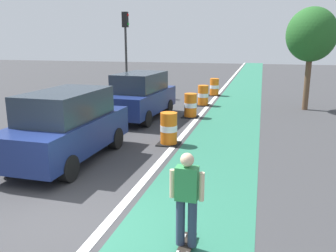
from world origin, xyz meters
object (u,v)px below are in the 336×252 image
street_tree_sidewalk (311,35)px  traffic_barrel_mid (191,106)px  parked_suv_nearest (68,126)px  traffic_barrel_back (203,96)px  skateboarder_on_lane (187,199)px  parked_suv_second (141,96)px  traffic_light_corner (126,39)px  traffic_barrel_front (169,129)px  traffic_barrel_far (214,87)px

street_tree_sidewalk → traffic_barrel_mid: bearing=-147.9°
parked_suv_nearest → traffic_barrel_back: size_ratio=4.24×
skateboarder_on_lane → traffic_barrel_mid: bearing=100.9°
parked_suv_second → street_tree_sidewalk: street_tree_sidewalk is taller
parked_suv_second → traffic_light_corner: traffic_light_corner is taller
skateboarder_on_lane → traffic_barrel_front: skateboarder_on_lane is taller
traffic_barrel_back → skateboarder_on_lane: bearing=-81.8°
traffic_barrel_mid → street_tree_sidewalk: bearing=32.1°
parked_suv_second → traffic_barrel_far: size_ratio=4.31×
parked_suv_second → street_tree_sidewalk: 8.84m
traffic_barrel_front → parked_suv_second: bearing=121.9°
traffic_barrel_front → street_tree_sidewalk: bearing=56.5°
parked_suv_second → traffic_barrel_back: 4.51m
traffic_light_corner → parked_suv_second: bearing=-63.5°
parked_suv_nearest → traffic_barrel_front: size_ratio=4.24×
skateboarder_on_lane → parked_suv_second: size_ratio=0.36×
skateboarder_on_lane → traffic_light_corner: (-7.13, 15.56, 2.59)m
traffic_barrel_mid → street_tree_sidewalk: (5.26, 3.29, 3.14)m
skateboarder_on_lane → traffic_barrel_front: 6.15m
traffic_barrel_back → traffic_light_corner: (-5.20, 2.16, 2.97)m
parked_suv_nearest → traffic_light_corner: 12.60m
skateboarder_on_lane → parked_suv_second: bearing=113.4°
street_tree_sidewalk → parked_suv_nearest: bearing=-126.8°
parked_suv_nearest → traffic_barrel_front: parked_suv_nearest is taller
parked_suv_nearest → traffic_barrel_mid: size_ratio=4.24×
traffic_barrel_far → street_tree_sidewalk: street_tree_sidewalk is taller
traffic_barrel_front → traffic_light_corner: bearing=118.6°
traffic_light_corner → skateboarder_on_lane: bearing=-65.4°
traffic_barrel_mid → traffic_barrel_front: bearing=-88.1°
traffic_barrel_mid → street_tree_sidewalk: 6.95m
street_tree_sidewalk → traffic_light_corner: bearing=169.3°
parked_suv_second → traffic_barrel_front: size_ratio=4.31×
traffic_barrel_mid → traffic_barrel_far: bearing=88.5°
traffic_barrel_front → traffic_barrel_far: bearing=89.8°
parked_suv_nearest → traffic_barrel_back: (2.31, 9.85, -0.50)m
traffic_barrel_mid → traffic_light_corner: size_ratio=0.21×
traffic_barrel_mid → traffic_light_corner: traffic_light_corner is taller
traffic_barrel_mid → parked_suv_nearest: bearing=-108.4°
skateboarder_on_lane → traffic_barrel_mid: (-1.99, 10.29, -0.38)m
parked_suv_second → street_tree_sidewalk: (7.36, 4.12, 2.63)m
parked_suv_nearest → traffic_barrel_back: parked_suv_nearest is taller
traffic_barrel_back → traffic_barrel_far: 3.68m
parked_suv_second → traffic_barrel_far: parked_suv_second is taller
parked_suv_nearest → traffic_barrel_front: bearing=43.9°
skateboarder_on_lane → traffic_barrel_back: skateboarder_on_lane is taller
traffic_barrel_front → traffic_barrel_far: (0.04, 11.23, 0.00)m
traffic_barrel_front → traffic_barrel_back: bearing=90.6°
traffic_light_corner → traffic_barrel_back: bearing=-22.5°
traffic_barrel_mid → traffic_barrel_far: (0.18, 6.79, 0.00)m
traffic_barrel_front → parked_suv_nearest: bearing=-136.1°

